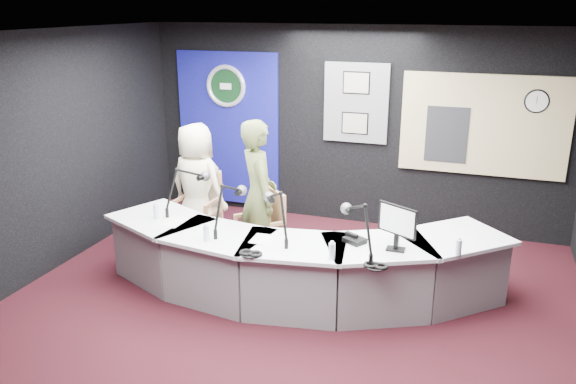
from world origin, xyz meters
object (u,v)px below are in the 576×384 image
(broadcast_desk, at_px, (294,264))
(armchair_left, at_px, (198,211))
(person_woman, at_px, (258,197))
(person_man, at_px, (197,186))
(armchair_right, at_px, (259,234))

(broadcast_desk, relative_size, armchair_left, 4.84)
(person_woman, bearing_deg, person_man, 30.34)
(armchair_left, height_order, person_woman, person_woman)
(person_man, bearing_deg, broadcast_desk, 161.47)
(broadcast_desk, relative_size, person_woman, 2.46)
(broadcast_desk, height_order, armchair_right, armchair_right)
(armchair_left, bearing_deg, broadcast_desk, -26.82)
(broadcast_desk, height_order, person_woman, person_woman)
(armchair_left, relative_size, person_man, 0.57)
(person_man, bearing_deg, person_woman, 169.03)
(armchair_right, xyz_separation_m, person_man, (-1.02, 0.41, 0.37))
(broadcast_desk, distance_m, armchair_right, 0.79)
(armchair_left, xyz_separation_m, person_woman, (1.02, -0.41, 0.45))
(armchair_left, xyz_separation_m, armchair_right, (1.02, -0.41, -0.02))
(person_man, bearing_deg, armchair_right, 169.03)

